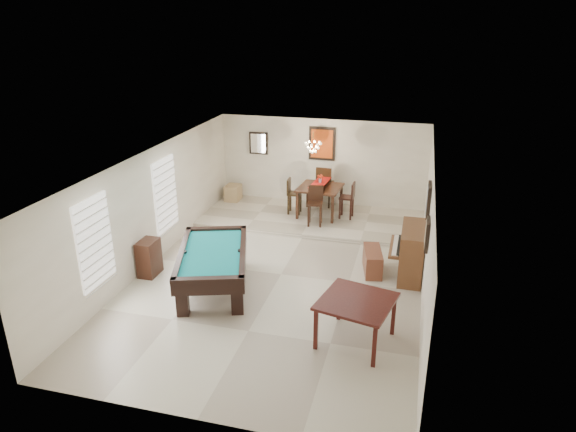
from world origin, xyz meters
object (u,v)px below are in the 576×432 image
at_px(dining_table, 320,199).
at_px(dining_chair_north, 325,186).
at_px(square_table, 356,321).
at_px(dining_chair_west, 295,196).
at_px(piano_bench, 373,261).
at_px(upright_piano, 405,252).
at_px(chandelier, 313,143).
at_px(flower_vase, 320,179).
at_px(dining_chair_east, 347,200).
at_px(apothecary_chest, 149,258).
at_px(dining_chair_south, 315,206).
at_px(corner_bench, 233,193).
at_px(pool_table, 213,270).

relative_size(dining_table, dining_chair_north, 0.95).
bearing_deg(square_table, dining_chair_west, 113.96).
bearing_deg(piano_bench, upright_piano, 1.90).
bearing_deg(upright_piano, dining_chair_north, 124.40).
relative_size(dining_table, chandelier, 1.89).
relative_size(piano_bench, flower_vase, 4.02).
relative_size(dining_chair_north, dining_chair_east, 1.19).
bearing_deg(apothecary_chest, dining_chair_south, 49.12).
bearing_deg(dining_chair_east, square_table, 12.77).
bearing_deg(dining_table, flower_vase, 0.00).
xyz_separation_m(piano_bench, chandelier, (-1.92, 2.56, 1.94)).
bearing_deg(chandelier, square_table, -70.20).
bearing_deg(dining_chair_north, dining_chair_south, 94.92).
xyz_separation_m(dining_chair_west, corner_bench, (-2.04, 0.59, -0.27)).
xyz_separation_m(flower_vase, dining_chair_north, (0.00, 0.76, -0.45)).
relative_size(pool_table, square_table, 2.09).
xyz_separation_m(dining_chair_south, chandelier, (-0.19, 0.49, 1.56)).
bearing_deg(square_table, dining_chair_north, 105.40).
bearing_deg(upright_piano, pool_table, -157.25).
height_order(dining_chair_south, dining_chair_east, dining_chair_south).
height_order(flower_vase, dining_chair_south, flower_vase).
distance_m(square_table, flower_vase, 5.85).
xyz_separation_m(square_table, dining_chair_west, (-2.44, 5.48, 0.21)).
distance_m(dining_chair_west, corner_bench, 2.14).
height_order(apothecary_chest, dining_chair_west, dining_chair_west).
bearing_deg(upright_piano, piano_bench, -178.10).
distance_m(square_table, piano_bench, 2.70).
distance_m(pool_table, flower_vase, 4.66).
bearing_deg(dining_chair_east, apothecary_chest, -38.94).
xyz_separation_m(apothecary_chest, dining_chair_east, (3.69, 4.16, 0.22)).
bearing_deg(chandelier, piano_bench, -53.19).
distance_m(dining_chair_north, corner_bench, 2.78).
bearing_deg(piano_bench, dining_chair_north, 116.07).
bearing_deg(flower_vase, dining_chair_east, -1.91).
relative_size(pool_table, dining_table, 2.19).
distance_m(piano_bench, chandelier, 3.74).
height_order(dining_chair_south, corner_bench, dining_chair_south).
bearing_deg(dining_chair_north, dining_chair_east, 137.59).
bearing_deg(dining_chair_south, upright_piano, -47.68).
relative_size(dining_chair_north, corner_bench, 2.34).
relative_size(flower_vase, dining_chair_south, 0.22).
height_order(piano_bench, dining_chair_east, dining_chair_east).
xyz_separation_m(pool_table, square_table, (3.09, -1.13, -0.00)).
distance_m(dining_chair_north, chandelier, 1.81).
relative_size(upright_piano, flower_vase, 5.82).
relative_size(upright_piano, piano_bench, 1.45).
distance_m(dining_chair_east, chandelier, 1.84).
relative_size(apothecary_chest, corner_bench, 1.57).
xyz_separation_m(square_table, dining_chair_north, (-1.73, 6.29, 0.31)).
bearing_deg(dining_chair_west, dining_chair_south, -137.41).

